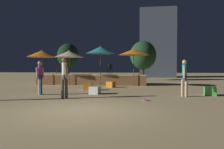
% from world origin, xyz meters
% --- Properties ---
extents(ground_plane, '(120.00, 120.00, 0.00)m').
position_xyz_m(ground_plane, '(0.00, 0.00, 0.00)').
color(ground_plane, tan).
extents(wooden_deck, '(9.00, 2.81, 0.86)m').
position_xyz_m(wooden_deck, '(-2.26, 11.49, 0.39)').
color(wooden_deck, brown).
rests_on(wooden_deck, ground).
extents(patio_umbrella_0, '(2.31, 2.31, 2.81)m').
position_xyz_m(patio_umbrella_0, '(-3.85, 9.93, 2.48)').
color(patio_umbrella_0, brown).
rests_on(patio_umbrella_0, ground).
extents(patio_umbrella_1, '(2.39, 2.39, 2.90)m').
position_xyz_m(patio_umbrella_1, '(1.27, 9.96, 2.59)').
color(patio_umbrella_1, brown).
rests_on(patio_umbrella_1, ground).
extents(patio_umbrella_2, '(2.28, 2.28, 3.14)m').
position_xyz_m(patio_umbrella_2, '(-1.34, 10.12, 2.79)').
color(patio_umbrella_2, brown).
rests_on(patio_umbrella_2, ground).
extents(patio_umbrella_3, '(2.32, 2.32, 2.86)m').
position_xyz_m(patio_umbrella_3, '(-6.07, 9.80, 2.52)').
color(patio_umbrella_3, brown).
rests_on(patio_umbrella_3, ground).
extents(cube_seat_0, '(0.66, 0.66, 0.42)m').
position_xyz_m(cube_seat_0, '(-0.29, 8.60, 0.21)').
color(cube_seat_0, orange).
rests_on(cube_seat_0, ground).
extents(cube_seat_1, '(0.57, 0.57, 0.40)m').
position_xyz_m(cube_seat_1, '(-0.52, 4.47, 0.20)').
color(cube_seat_1, white).
rests_on(cube_seat_1, ground).
extents(cube_seat_2, '(0.57, 0.57, 0.45)m').
position_xyz_m(cube_seat_2, '(-1.39, 6.37, 0.22)').
color(cube_seat_2, orange).
rests_on(cube_seat_2, ground).
extents(cube_seat_3, '(0.59, 0.59, 0.44)m').
position_xyz_m(cube_seat_3, '(5.29, 4.64, 0.22)').
color(cube_seat_3, '#4CC651').
rests_on(cube_seat_3, ground).
extents(person_0, '(0.30, 0.52, 1.76)m').
position_xyz_m(person_0, '(3.95, 4.00, 0.96)').
color(person_0, tan).
rests_on(person_0, ground).
extents(person_1, '(0.43, 0.43, 1.85)m').
position_xyz_m(person_1, '(-1.51, 2.66, 1.03)').
color(person_1, '#3F3F47').
rests_on(person_1, ground).
extents(person_2, '(0.32, 0.41, 1.73)m').
position_xyz_m(person_2, '(-3.22, 3.74, 0.94)').
color(person_2, '#2D4C7F').
rests_on(person_2, ground).
extents(bistro_chair_0, '(0.43, 0.44, 0.90)m').
position_xyz_m(bistro_chair_0, '(-5.62, 12.07, 1.41)').
color(bistro_chair_0, '#47474C').
rests_on(bistro_chair_0, wooden_deck).
extents(bistro_chair_1, '(0.47, 0.47, 0.90)m').
position_xyz_m(bistro_chair_1, '(-0.75, 11.26, 1.41)').
color(bistro_chair_1, '#2D3338').
rests_on(bistro_chair_1, wooden_deck).
extents(frisbee_disc, '(0.26, 0.26, 0.03)m').
position_xyz_m(frisbee_disc, '(2.12, 2.41, 0.02)').
color(frisbee_disc, '#E54C99').
rests_on(frisbee_disc, ground).
extents(background_tree_0, '(2.94, 2.94, 4.45)m').
position_xyz_m(background_tree_0, '(1.97, 18.22, 2.83)').
color(background_tree_0, '#3D2B1C').
rests_on(background_tree_0, ground).
extents(background_tree_1, '(2.77, 2.77, 4.55)m').
position_xyz_m(background_tree_1, '(-7.70, 20.52, 3.02)').
color(background_tree_1, '#3D2B1C').
rests_on(background_tree_1, ground).
extents(distant_building, '(5.26, 4.67, 10.17)m').
position_xyz_m(distant_building, '(4.07, 27.52, 5.09)').
color(distant_building, '#4C5666').
rests_on(distant_building, ground).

